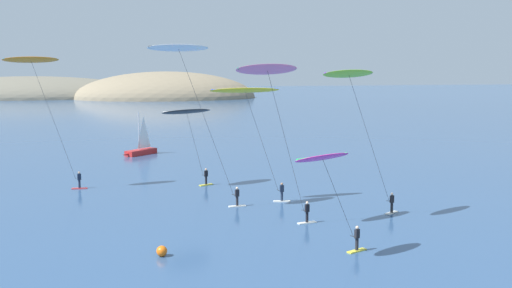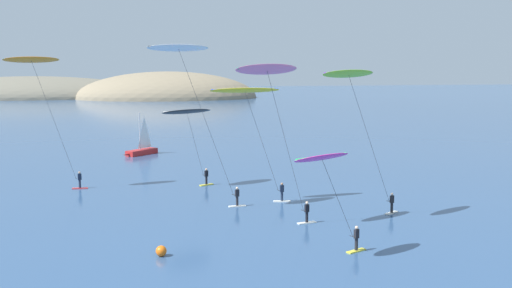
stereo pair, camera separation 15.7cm
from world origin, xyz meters
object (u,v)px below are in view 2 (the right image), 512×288
(kitesurfer_white, at_px, (184,61))
(kitesurfer_black, at_px, (188,116))
(kitesurfer_magenta, at_px, (326,167))
(kitesurfer_orange, at_px, (36,71))
(kitesurfer_pink, at_px, (271,83))
(marker_buoy, at_px, (161,251))
(kitesurfer_lime, at_px, (353,87))
(kitesurfer_yellow, at_px, (248,99))
(sailboat_near, at_px, (140,150))

(kitesurfer_white, bearing_deg, kitesurfer_black, 83.28)
(kitesurfer_magenta, height_order, kitesurfer_orange, kitesurfer_orange)
(kitesurfer_pink, height_order, marker_buoy, kitesurfer_pink)
(kitesurfer_lime, distance_m, kitesurfer_yellow, 10.43)
(kitesurfer_pink, height_order, kitesurfer_white, kitesurfer_white)
(kitesurfer_lime, distance_m, kitesurfer_magenta, 10.87)
(kitesurfer_black, height_order, kitesurfer_yellow, kitesurfer_yellow)
(sailboat_near, height_order, kitesurfer_pink, kitesurfer_pink)
(kitesurfer_yellow, relative_size, marker_buoy, 14.61)
(kitesurfer_lime, distance_m, kitesurfer_pink, 6.67)
(kitesurfer_yellow, relative_size, kitesurfer_white, 0.74)
(kitesurfer_pink, distance_m, kitesurfer_white, 8.79)
(kitesurfer_white, xyz_separation_m, kitesurfer_orange, (-12.79, 11.46, -0.88))
(kitesurfer_white, relative_size, kitesurfer_orange, 1.07)
(kitesurfer_orange, distance_m, marker_buoy, 27.38)
(kitesurfer_pink, height_order, kitesurfer_yellow, kitesurfer_pink)
(kitesurfer_lime, distance_m, kitesurfer_orange, 30.23)
(kitesurfer_lime, relative_size, kitesurfer_pink, 0.96)
(kitesurfer_lime, relative_size, kitesurfer_white, 0.86)
(kitesurfer_lime, xyz_separation_m, kitesurfer_black, (-10.92, 16.47, -3.35))
(kitesurfer_lime, relative_size, kitesurfer_orange, 0.92)
(kitesurfer_yellow, distance_m, kitesurfer_white, 7.00)
(kitesurfer_orange, bearing_deg, kitesurfer_yellow, -25.83)
(kitesurfer_lime, bearing_deg, kitesurfer_magenta, -118.93)
(kitesurfer_black, height_order, kitesurfer_magenta, kitesurfer_black)
(kitesurfer_black, bearing_deg, kitesurfer_orange, 177.98)
(sailboat_near, distance_m, kitesurfer_white, 36.85)
(sailboat_near, relative_size, kitesurfer_lime, 0.48)
(kitesurfer_white, distance_m, marker_buoy, 16.74)
(kitesurfer_black, bearing_deg, kitesurfer_magenta, -76.28)
(kitesurfer_white, relative_size, kitesurfer_magenta, 2.01)
(kitesurfer_orange, relative_size, marker_buoy, 18.42)
(kitesurfer_black, height_order, kitesurfer_white, kitesurfer_white)
(kitesurfer_black, height_order, kitesurfer_pink, kitesurfer_pink)
(kitesurfer_lime, relative_size, kitesurfer_magenta, 1.72)
(kitesurfer_yellow, xyz_separation_m, kitesurfer_white, (-5.68, -2.52, 3.23))
(kitesurfer_lime, xyz_separation_m, kitesurfer_magenta, (-4.79, -8.66, -4.50))
(kitesurfer_white, xyz_separation_m, kitesurfer_magenta, (7.42, -14.16, -6.46))
(kitesurfer_black, relative_size, kitesurfer_yellow, 0.77)
(kitesurfer_yellow, bearing_deg, kitesurfer_orange, 154.17)
(kitesurfer_magenta, xyz_separation_m, kitesurfer_orange, (-20.21, 25.62, 5.58))
(kitesurfer_pink, bearing_deg, kitesurfer_orange, 135.64)
(kitesurfer_magenta, relative_size, kitesurfer_orange, 0.53)
(kitesurfer_lime, distance_m, kitesurfer_black, 20.04)
(sailboat_near, relative_size, kitesurfer_yellow, 0.56)
(sailboat_near, xyz_separation_m, kitesurfer_magenta, (10.47, -48.96, 5.27))
(kitesurfer_white, bearing_deg, kitesurfer_yellow, 23.91)
(kitesurfer_lime, relative_size, marker_buoy, 16.90)
(kitesurfer_white, distance_m, kitesurfer_orange, 17.19)
(kitesurfer_lime, bearing_deg, kitesurfer_white, 155.72)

